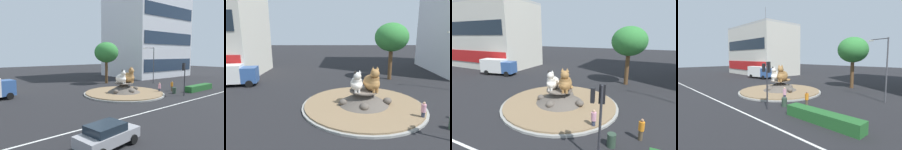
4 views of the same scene
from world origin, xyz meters
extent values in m
plane|color=black|center=(0.00, 0.00, 0.00)|extent=(160.00, 160.00, 0.00)
cube|color=silver|center=(0.00, -8.59, 0.00)|extent=(112.00, 0.20, 0.01)
cylinder|color=gray|center=(0.00, 0.00, 0.09)|extent=(11.70, 11.70, 0.18)
cylinder|color=#846B4C|center=(0.00, 0.00, 0.25)|extent=(11.23, 11.23, 0.14)
cone|color=#564F47|center=(0.00, 0.00, 0.99)|extent=(4.78, 4.78, 1.34)
cylinder|color=#564F47|center=(0.00, 0.00, 1.60)|extent=(2.63, 2.63, 0.12)
ellipsoid|color=#564F47|center=(2.27, -0.17, 0.64)|extent=(0.81, 0.73, 0.65)
ellipsoid|color=#564F47|center=(0.42, 1.52, 0.69)|extent=(0.92, 0.94, 0.74)
ellipsoid|color=#564F47|center=(-1.94, -0.49, 0.63)|extent=(0.78, 0.66, 0.62)
ellipsoid|color=#564F47|center=(-0.12, -1.66, 0.66)|extent=(0.86, 0.94, 0.69)
ellipsoid|color=silver|center=(-0.69, -0.09, 2.31)|extent=(1.19, 1.81, 1.29)
cylinder|color=silver|center=(-0.68, -0.44, 2.45)|extent=(0.87, 0.87, 0.81)
sphere|color=silver|center=(-0.68, -0.57, 3.16)|extent=(0.71, 0.71, 0.71)
torus|color=silver|center=(-0.42, 0.65, 1.79)|extent=(0.93, 0.93, 0.16)
cone|color=silver|center=(-0.48, -0.57, 3.57)|extent=(0.30, 0.30, 0.29)
cone|color=black|center=(-0.87, -0.58, 3.57)|extent=(0.30, 0.30, 0.29)
cylinder|color=silver|center=(-0.52, -0.73, 1.82)|extent=(0.23, 0.23, 0.32)
cylinder|color=silver|center=(-0.82, -0.74, 1.82)|extent=(0.23, 0.23, 0.32)
ellipsoid|color=#9E703D|center=(0.69, -0.09, 2.41)|extent=(1.97, 2.40, 1.50)
cylinder|color=#9E703D|center=(0.84, -0.47, 2.58)|extent=(1.26, 1.26, 0.94)
sphere|color=#9E703D|center=(0.90, -0.61, 3.40)|extent=(0.82, 0.82, 0.82)
torus|color=#9E703D|center=(0.70, 0.82, 1.81)|extent=(0.93, 0.93, 0.19)
cone|color=#9E703D|center=(1.11, -0.53, 3.87)|extent=(0.44, 0.44, 0.34)
cone|color=#9E703D|center=(0.68, -0.69, 3.87)|extent=(0.44, 0.44, 0.34)
cylinder|color=#9E703D|center=(1.12, -0.73, 1.85)|extent=(0.26, 0.26, 0.37)
cylinder|color=#9E703D|center=(0.81, -0.85, 1.85)|extent=(0.26, 0.26, 0.37)
cylinder|color=#2D2D33|center=(5.68, -6.35, 2.30)|extent=(0.14, 0.14, 4.60)
cube|color=black|center=(5.66, -6.13, 4.08)|extent=(0.34, 0.27, 1.05)
sphere|color=#360606|center=(5.65, -6.05, 4.39)|extent=(0.18, 0.18, 0.18)
sphere|color=orange|center=(5.65, -6.05, 4.08)|extent=(0.18, 0.18, 0.18)
sphere|color=black|center=(5.65, -6.05, 3.76)|extent=(0.18, 0.18, 0.18)
cube|color=black|center=(5.24, -6.40, 4.03)|extent=(0.23, 0.30, 0.80)
cube|color=beige|center=(-25.63, 14.41, 6.79)|extent=(21.23, 11.53, 13.57)
cube|color=#B21919|center=(-25.68, 8.67, 2.71)|extent=(20.30, 0.27, 2.44)
cube|color=#19232D|center=(-25.68, 8.69, 8.41)|extent=(19.46, 0.23, 2.71)
cube|color=#B2B2AD|center=(-25.63, 14.41, 13.82)|extent=(21.23, 11.53, 0.50)
cylinder|color=#4C4C51|center=(-21.95, 13.29, 16.43)|extent=(0.10, 0.10, 4.72)
cube|color=#235B28|center=(11.51, -5.48, 0.45)|extent=(6.61, 1.20, 0.90)
cylinder|color=brown|center=(5.35, 10.85, 2.15)|extent=(0.57, 0.57, 4.30)
ellipsoid|color=#337F38|center=(5.35, 10.85, 6.22)|extent=(4.80, 4.80, 4.08)
cylinder|color=#4C4C51|center=(12.57, 4.73, 3.59)|extent=(0.16, 0.16, 7.18)
cylinder|color=#4C4C51|center=(11.53, 5.01, 7.08)|extent=(2.09, 0.66, 0.10)
cube|color=silver|center=(10.50, 5.29, 6.98)|extent=(0.50, 0.24, 0.16)
cylinder|color=#33384C|center=(4.45, -3.03, 0.38)|extent=(0.29, 0.29, 0.75)
cylinder|color=pink|center=(4.45, -3.03, 1.08)|extent=(0.39, 0.39, 0.66)
sphere|color=tan|center=(4.45, -3.03, 1.52)|extent=(0.22, 0.22, 0.22)
cylinder|color=brown|center=(7.74, -2.93, 0.37)|extent=(0.28, 0.28, 0.74)
cylinder|color=orange|center=(7.74, -2.93, 1.06)|extent=(0.38, 0.38, 0.64)
sphere|color=#936B4C|center=(7.74, -2.93, 1.48)|extent=(0.21, 0.21, 0.21)
cube|color=#335693|center=(-14.08, 7.72, 1.45)|extent=(2.21, 2.43, 2.00)
cube|color=silver|center=(-17.18, 7.20, 1.63)|extent=(4.70, 2.84, 2.37)
cylinder|color=black|center=(-14.19, 8.79, 0.45)|extent=(0.94, 0.44, 0.90)
cylinder|color=black|center=(-13.84, 6.67, 0.45)|extent=(0.94, 0.44, 0.90)
cylinder|color=black|center=(-18.29, 8.11, 0.45)|extent=(0.94, 0.44, 0.90)
cylinder|color=black|center=(-17.94, 5.99, 0.45)|extent=(0.94, 0.44, 0.90)
cylinder|color=#2D4233|center=(6.06, -4.49, 0.45)|extent=(0.56, 0.56, 0.90)
camera|label=1|loc=(-20.94, -22.30, 5.82)|focal=33.81mm
camera|label=2|loc=(-2.52, -17.76, 7.19)|focal=31.51mm
camera|label=3|loc=(7.42, -14.31, 7.02)|focal=26.72mm
camera|label=4|loc=(19.47, -16.26, 5.03)|focal=28.54mm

